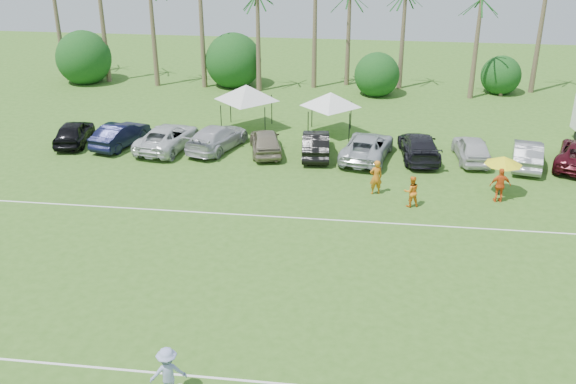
# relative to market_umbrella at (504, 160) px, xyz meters

# --- Properties ---
(field_lines) EXTENTS (80.00, 12.10, 0.01)m
(field_lines) POSITION_rel_market_umbrella_xyz_m (-12.61, -10.15, -1.96)
(field_lines) COLOR white
(field_lines) RESTS_ON ground
(palm_tree_8) EXTENTS (2.40, 2.40, 8.90)m
(palm_tree_8) POSITION_rel_market_umbrella_xyz_m (0.39, 19.85, 5.51)
(palm_tree_8) COLOR brown
(palm_tree_8) RESTS_ON ground
(bush_tree_0) EXTENTS (4.00, 4.00, 4.00)m
(bush_tree_0) POSITION_rel_market_umbrella_xyz_m (-31.61, 20.85, -0.17)
(bush_tree_0) COLOR brown
(bush_tree_0) RESTS_ON ground
(bush_tree_1) EXTENTS (4.00, 4.00, 4.00)m
(bush_tree_1) POSITION_rel_market_umbrella_xyz_m (-18.61, 20.85, -0.17)
(bush_tree_1) COLOR brown
(bush_tree_1) RESTS_ON ground
(bush_tree_2) EXTENTS (4.00, 4.00, 4.00)m
(bush_tree_2) POSITION_rel_market_umbrella_xyz_m (-6.61, 20.85, -0.17)
(bush_tree_2) COLOR brown
(bush_tree_2) RESTS_ON ground
(bush_tree_3) EXTENTS (4.00, 4.00, 4.00)m
(bush_tree_3) POSITION_rel_market_umbrella_xyz_m (3.39, 20.85, -0.17)
(bush_tree_3) COLOR brown
(bush_tree_3) RESTS_ON ground
(sideline_player_a) EXTENTS (0.80, 0.65, 1.90)m
(sideline_player_a) POSITION_rel_market_umbrella_xyz_m (-6.56, -0.70, -1.01)
(sideline_player_a) COLOR orange
(sideline_player_a) RESTS_ON ground
(sideline_player_b) EXTENTS (0.95, 0.82, 1.66)m
(sideline_player_b) POSITION_rel_market_umbrella_xyz_m (-4.76, -2.05, -1.14)
(sideline_player_b) COLOR orange
(sideline_player_b) RESTS_ON ground
(sideline_player_c) EXTENTS (1.12, 0.56, 1.85)m
(sideline_player_c) POSITION_rel_market_umbrella_xyz_m (-0.18, -0.89, -1.04)
(sideline_player_c) COLOR #E75719
(sideline_player_c) RESTS_ON ground
(canopy_tent_left) EXTENTS (4.53, 4.53, 3.67)m
(canopy_tent_left) POSITION_rel_market_umbrella_xyz_m (-15.33, 8.90, 1.18)
(canopy_tent_left) COLOR black
(canopy_tent_left) RESTS_ON ground
(canopy_tent_right) EXTENTS (4.15, 4.15, 3.37)m
(canopy_tent_right) POSITION_rel_market_umbrella_xyz_m (-9.66, 8.72, 0.92)
(canopy_tent_right) COLOR black
(canopy_tent_right) RESTS_ON ground
(market_umbrella) EXTENTS (1.97, 1.97, 2.19)m
(market_umbrella) POSITION_rel_market_umbrella_xyz_m (0.00, 0.00, 0.00)
(market_umbrella) COLOR black
(market_umbrella) RESTS_ON ground
(frisbee_player) EXTENTS (1.30, 1.01, 1.77)m
(frisbee_player) POSITION_rel_market_umbrella_xyz_m (-12.92, -17.10, -1.08)
(frisbee_player) COLOR #929DCF
(frisbee_player) RESTS_ON ground
(parked_car_0) EXTENTS (2.46, 4.70, 1.52)m
(parked_car_0) POSITION_rel_market_umbrella_xyz_m (-25.88, 4.73, -1.20)
(parked_car_0) COLOR black
(parked_car_0) RESTS_ON ground
(parked_car_1) EXTENTS (2.70, 4.88, 1.52)m
(parked_car_1) POSITION_rel_market_umbrella_xyz_m (-22.75, 4.70, -1.20)
(parked_car_1) COLOR black
(parked_car_1) RESTS_ON ground
(parked_car_2) EXTENTS (3.32, 5.80, 1.52)m
(parked_car_2) POSITION_rel_market_umbrella_xyz_m (-19.62, 4.57, -1.20)
(parked_car_2) COLOR silver
(parked_car_2) RESTS_ON ground
(parked_car_3) EXTENTS (3.66, 5.66, 1.52)m
(parked_car_3) POSITION_rel_market_umbrella_xyz_m (-16.49, 4.93, -1.20)
(parked_car_3) COLOR #B5B4BB
(parked_car_3) RESTS_ON ground
(parked_car_4) EXTENTS (2.81, 4.78, 1.52)m
(parked_car_4) POSITION_rel_market_umbrella_xyz_m (-13.37, 4.63, -1.20)
(parked_car_4) COLOR gray
(parked_car_4) RESTS_ON ground
(parked_car_5) EXTENTS (1.99, 4.74, 1.52)m
(parked_car_5) POSITION_rel_market_umbrella_xyz_m (-10.24, 4.58, -1.20)
(parked_car_5) COLOR black
(parked_car_5) RESTS_ON ground
(parked_car_6) EXTENTS (3.51, 5.86, 1.52)m
(parked_car_6) POSITION_rel_market_umbrella_xyz_m (-7.11, 4.45, -1.20)
(parked_car_6) COLOR #A9AFB5
(parked_car_6) RESTS_ON ground
(parked_car_7) EXTENTS (2.59, 5.42, 1.52)m
(parked_car_7) POSITION_rel_market_umbrella_xyz_m (-3.98, 4.94, -1.20)
(parked_car_7) COLOR black
(parked_car_7) RESTS_ON ground
(parked_car_8) EXTENTS (2.11, 4.59, 1.52)m
(parked_car_8) POSITION_rel_market_umbrella_xyz_m (-0.85, 4.96, -1.20)
(parked_car_8) COLOR silver
(parked_car_8) RESTS_ON ground
(parked_car_9) EXTENTS (2.50, 4.86, 1.52)m
(parked_car_9) POSITION_rel_market_umbrella_xyz_m (2.28, 4.43, -1.20)
(parked_car_9) COLOR gray
(parked_car_9) RESTS_ON ground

